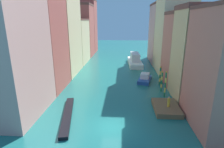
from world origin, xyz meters
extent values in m
plane|color=#1E6B66|center=(0.00, 24.50, 0.00)|extent=(154.00, 154.00, 0.00)
cube|color=tan|center=(-13.57, 2.87, 9.53)|extent=(7.29, 10.76, 19.06)
cube|color=#B25147|center=(-13.57, 12.87, 9.16)|extent=(7.29, 8.88, 18.32)
cube|color=beige|center=(-13.57, 23.57, 9.58)|extent=(7.29, 11.53, 19.16)
cube|color=beige|center=(-13.57, 35.49, 6.35)|extent=(7.29, 11.57, 12.71)
cube|color=brown|center=(-13.57, 35.49, 12.94)|extent=(7.43, 11.80, 0.46)
cube|color=#B25147|center=(-13.57, 46.68, 8.77)|extent=(7.29, 9.76, 17.54)
cube|color=brown|center=(-13.57, 46.68, 17.90)|extent=(7.43, 9.95, 0.70)
cube|color=#B25147|center=(-13.57, 56.04, 10.00)|extent=(7.29, 7.96, 19.99)
cube|color=brown|center=(-13.57, 56.04, 20.23)|extent=(7.43, 8.12, 0.47)
cube|color=#DBB77A|center=(13.57, 9.94, 7.15)|extent=(7.29, 7.15, 14.30)
cube|color=brown|center=(13.57, 9.94, 14.70)|extent=(7.43, 7.29, 0.78)
cube|color=#C6705B|center=(13.57, 17.45, 6.89)|extent=(7.29, 7.61, 13.77)
cube|color=brown|center=(13.57, 17.45, 14.10)|extent=(7.43, 7.76, 0.66)
cube|color=beige|center=(13.57, 27.07, 9.93)|extent=(7.29, 11.40, 19.85)
cube|color=tan|center=(13.57, 38.98, 8.54)|extent=(7.29, 11.74, 17.07)
cube|color=brown|center=(13.57, 38.98, 17.37)|extent=(7.43, 11.97, 0.60)
cube|color=brown|center=(7.84, 5.01, 0.36)|extent=(3.58, 5.41, 0.72)
cylinder|color=gold|center=(8.04, 4.68, 1.36)|extent=(0.36, 0.36, 1.29)
sphere|color=tan|center=(8.04, 4.68, 2.13)|extent=(0.26, 0.26, 0.26)
cylinder|color=#197247|center=(8.58, 9.72, 0.44)|extent=(0.25, 0.25, 0.88)
cylinder|color=#E5D14C|center=(8.58, 9.72, 1.33)|extent=(0.25, 0.25, 0.88)
cylinder|color=#197247|center=(8.58, 9.72, 2.21)|extent=(0.25, 0.25, 0.88)
cylinder|color=#E5D14C|center=(8.58, 9.72, 3.09)|extent=(0.25, 0.25, 0.88)
cylinder|color=#197247|center=(8.58, 9.72, 3.98)|extent=(0.25, 0.25, 0.88)
sphere|color=gold|center=(8.58, 9.72, 4.52)|extent=(0.27, 0.27, 0.27)
cylinder|color=#197247|center=(8.53, 12.42, 0.36)|extent=(0.27, 0.27, 0.73)
cylinder|color=#E5D14C|center=(8.53, 12.42, 1.09)|extent=(0.27, 0.27, 0.73)
cylinder|color=#197247|center=(8.53, 12.42, 1.81)|extent=(0.27, 0.27, 0.73)
cylinder|color=#E5D14C|center=(8.53, 12.42, 2.54)|extent=(0.27, 0.27, 0.73)
cylinder|color=#197247|center=(8.53, 12.42, 3.26)|extent=(0.27, 0.27, 0.73)
sphere|color=gold|center=(8.53, 12.42, 3.73)|extent=(0.29, 0.29, 0.29)
cylinder|color=#197247|center=(8.93, 15.99, 0.36)|extent=(0.31, 0.31, 0.73)
cylinder|color=#E5D14C|center=(8.93, 15.99, 1.09)|extent=(0.31, 0.31, 0.73)
cylinder|color=#197247|center=(8.93, 15.99, 1.82)|extent=(0.31, 0.31, 0.73)
cylinder|color=#E5D14C|center=(8.93, 15.99, 2.54)|extent=(0.31, 0.31, 0.73)
cylinder|color=#197247|center=(8.93, 15.99, 3.27)|extent=(0.31, 0.31, 0.73)
sphere|color=gold|center=(8.93, 15.99, 3.76)|extent=(0.34, 0.34, 0.34)
cube|color=white|center=(4.85, 33.43, 0.65)|extent=(4.05, 12.29, 1.30)
cube|color=silver|center=(4.85, 33.43, 2.37)|extent=(2.57, 6.61, 2.14)
cube|color=black|center=(-6.17, 2.19, 0.22)|extent=(3.21, 10.57, 0.44)
cube|color=#234C93|center=(6.10, 17.88, 0.37)|extent=(3.62, 5.70, 0.75)
cube|color=silver|center=(6.10, 17.88, 1.30)|extent=(2.17, 2.42, 1.11)
camera|label=1|loc=(1.35, -19.67, 12.79)|focal=29.05mm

